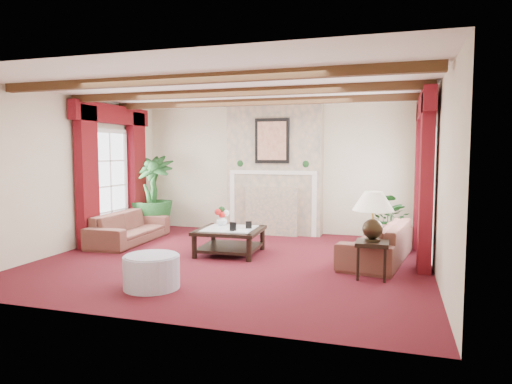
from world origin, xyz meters
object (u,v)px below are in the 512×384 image
(sofa_right, at_px, (378,235))
(side_table, at_px, (372,260))
(sofa_left, at_px, (129,222))
(ottoman, at_px, (152,272))
(coffee_table, at_px, (230,241))
(potted_palm, at_px, (153,211))

(sofa_right, relative_size, side_table, 4.20)
(sofa_left, xyz_separation_m, ottoman, (1.91, -2.49, -0.17))
(sofa_left, height_order, coffee_table, sofa_left)
(potted_palm, bearing_deg, ottoman, -60.41)
(side_table, bearing_deg, sofa_left, 165.11)
(potted_palm, xyz_separation_m, coffee_table, (2.35, -1.54, -0.25))
(sofa_left, height_order, ottoman, sofa_left)
(sofa_left, relative_size, side_table, 3.85)
(coffee_table, bearing_deg, ottoman, -100.33)
(ottoman, bearing_deg, sofa_left, 127.45)
(coffee_table, bearing_deg, side_table, -22.30)
(potted_palm, distance_m, ottoman, 4.21)
(potted_palm, distance_m, coffee_table, 2.82)
(sofa_left, bearing_deg, potted_palm, 5.45)
(ottoman, bearing_deg, sofa_right, 41.50)
(coffee_table, xyz_separation_m, ottoman, (-0.27, -2.11, -0.01))
(coffee_table, bearing_deg, potted_palm, 143.77)
(coffee_table, height_order, ottoman, coffee_table)
(sofa_right, distance_m, potted_palm, 4.92)
(sofa_left, xyz_separation_m, potted_palm, (-0.16, 1.16, 0.08))
(coffee_table, relative_size, ottoman, 1.48)
(side_table, bearing_deg, sofa_right, 88.44)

